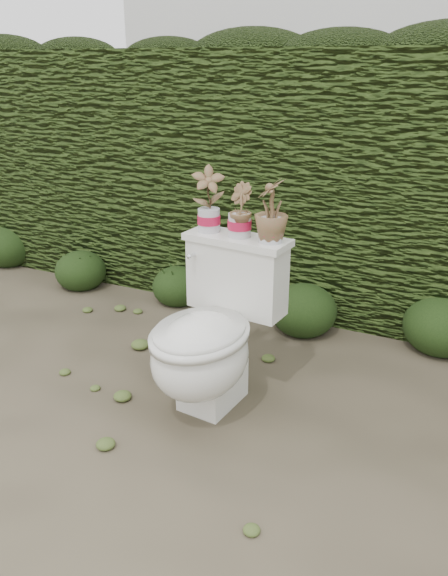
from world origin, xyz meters
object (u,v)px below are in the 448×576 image
at_px(toilet, 210,338).
at_px(potted_plant_left, 209,201).
at_px(potted_plant_right, 271,212).
at_px(potted_plant_center, 240,212).

bearing_deg(toilet, potted_plant_left, 122.94).
height_order(toilet, potted_plant_right, potted_plant_right).
bearing_deg(potted_plant_center, potted_plant_left, 41.57).
xyz_separation_m(toilet, potted_plant_left, (-0.13, 0.25, 0.57)).
xyz_separation_m(potted_plant_left, potted_plant_center, (0.17, -0.02, -0.03)).
relative_size(toilet, potted_plant_right, 2.86).
height_order(toilet, potted_plant_center, potted_plant_center).
distance_m(toilet, potted_plant_center, 0.59).
height_order(toilet, potted_plant_left, potted_plant_left).
bearing_deg(potted_plant_center, toilet, 128.79).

